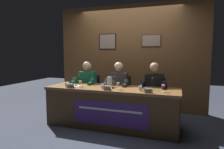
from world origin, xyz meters
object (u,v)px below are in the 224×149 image
at_px(juice_glass_left, 80,83).
at_px(microphone_right, 152,86).
at_px(panelist_center, 118,86).
at_px(panelist_right, 154,88).
at_px(nameplate_left, 71,86).
at_px(chair_center, 120,97).
at_px(water_cup_left, 66,85).
at_px(juice_glass_center, 118,85).
at_px(conference_table, 110,101).
at_px(nameplate_center, 107,88).
at_px(chair_left, 90,95).
at_px(chair_right, 155,100).
at_px(water_pitcher_central, 110,82).
at_px(panelist_left, 86,84).
at_px(water_cup_right, 140,89).
at_px(water_cup_center, 102,86).
at_px(microphone_center, 113,84).
at_px(juice_glass_right, 163,87).
at_px(nameplate_right, 148,90).
at_px(document_stack_left, 76,86).
at_px(microphone_left, 77,82).

height_order(juice_glass_left, microphone_right, microphone_right).
relative_size(panelist_center, panelist_right, 1.00).
bearing_deg(juice_glass_left, nameplate_left, -142.35).
bearing_deg(chair_center, water_cup_left, -137.63).
distance_m(juice_glass_center, panelist_right, 0.80).
distance_m(conference_table, water_cup_left, 0.92).
bearing_deg(juice_glass_left, nameplate_center, -9.92).
relative_size(nameplate_center, panelist_right, 0.13).
relative_size(chair_left, juice_glass_left, 7.33).
distance_m(chair_right, water_pitcher_central, 1.04).
xyz_separation_m(panelist_left, water_cup_right, (1.32, -0.52, 0.07)).
xyz_separation_m(chair_left, chair_right, (1.49, 0.00, 0.00)).
height_order(panelist_center, juice_glass_center, panelist_center).
height_order(water_cup_left, juice_glass_center, juice_glass_center).
xyz_separation_m(panelist_left, water_cup_center, (0.61, -0.53, 0.07)).
height_order(microphone_center, water_pitcher_central, microphone_center).
xyz_separation_m(juice_glass_left, nameplate_center, (0.60, -0.10, -0.05)).
bearing_deg(juice_glass_right, chair_center, 143.65).
height_order(juice_glass_left, chair_right, chair_right).
bearing_deg(juice_glass_center, juice_glass_right, 2.03).
bearing_deg(water_pitcher_central, microphone_center, -47.71).
relative_size(panelist_left, water_pitcher_central, 5.89).
distance_m(conference_table, nameplate_left, 0.81).
relative_size(panelist_left, nameplate_center, 7.67).
distance_m(conference_table, microphone_center, 0.33).
bearing_deg(chair_left, conference_table, -42.05).
xyz_separation_m(juice_glass_center, nameplate_right, (0.56, -0.11, -0.05)).
relative_size(chair_center, chair_right, 1.00).
relative_size(panelist_center, document_stack_left, 5.44).
relative_size(chair_center, panelist_right, 0.74).
relative_size(panelist_left, document_stack_left, 5.44).
height_order(conference_table, water_cup_right, water_cup_right).
relative_size(juice_glass_left, water_cup_left, 1.46).
bearing_deg(juice_glass_center, water_cup_center, 179.24).
bearing_deg(microphone_left, nameplate_left, -91.47).
bearing_deg(nameplate_center, panelist_right, 41.47).
xyz_separation_m(conference_table, chair_right, (0.74, 0.67, -0.06)).
height_order(nameplate_right, document_stack_left, nameplate_right).
xyz_separation_m(panelist_left, nameplate_right, (1.48, -0.65, 0.08)).
height_order(nameplate_center, microphone_right, microphone_right).
relative_size(juice_glass_left, chair_right, 0.14).
xyz_separation_m(chair_left, microphone_left, (0.02, -0.63, 0.39)).
bearing_deg(microphone_center, juice_glass_left, -168.64).
distance_m(chair_left, juice_glass_right, 1.89).
height_order(panelist_right, microphone_right, panelist_right).
bearing_deg(water_cup_left, water_cup_right, 2.91).
relative_size(water_cup_left, juice_glass_right, 0.69).
bearing_deg(chair_center, microphone_left, -139.28).
bearing_deg(microphone_right, panelist_right, 91.96).
distance_m(juice_glass_left, microphone_center, 0.64).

